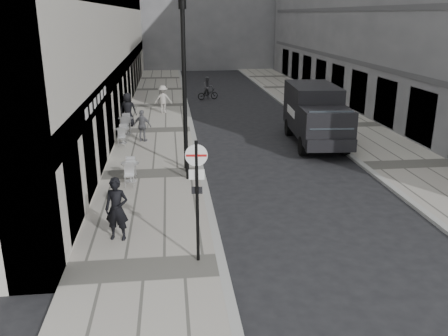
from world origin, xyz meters
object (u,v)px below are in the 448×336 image
at_px(walking_man, 117,209).
at_px(sign_post, 197,186).
at_px(lamppost, 184,78).
at_px(panel_van, 315,112).
at_px(cyclist, 208,91).

height_order(walking_man, sign_post, sign_post).
relative_size(walking_man, lamppost, 0.27).
bearing_deg(panel_van, sign_post, -115.58).
distance_m(lamppost, cyclist, 17.80).
bearing_deg(cyclist, panel_van, -87.54).
height_order(lamppost, panel_van, lamppost).
bearing_deg(cyclist, sign_post, -110.18).
distance_m(sign_post, cyclist, 25.42).
bearing_deg(walking_man, lamppost, 83.97).
distance_m(walking_man, sign_post, 2.89).
xyz_separation_m(walking_man, cyclist, (4.53, 23.78, -0.36)).
relative_size(sign_post, lamppost, 0.48).
xyz_separation_m(panel_van, cyclist, (-4.28, 13.69, -0.94)).
relative_size(sign_post, cyclist, 1.86).
height_order(panel_van, cyclist, panel_van).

